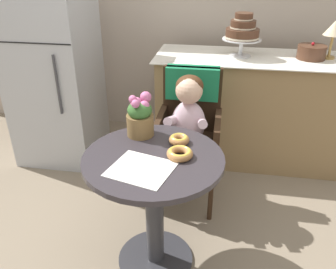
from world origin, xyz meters
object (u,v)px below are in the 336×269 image
object	(u,v)px
wicker_chair	(190,116)
refrigerator	(53,61)
flower_vase	(140,116)
tiered_cake_stand	(243,31)
donut_mid	(179,139)
round_layer_cake	(311,52)
table_lamp	(334,30)
donut_front	(180,153)
seated_child	(188,120)
cafe_table	(154,190)

from	to	relation	value
wicker_chair	refrigerator	distance (m)	1.25
flower_vase	tiered_cake_stand	xyz separation A→B (m)	(0.55, 1.08, 0.26)
refrigerator	wicker_chair	bearing A→B (deg)	-19.49
donut_mid	round_layer_cake	bearing A→B (deg)	53.57
flower_vase	round_layer_cake	size ratio (longest dim) A/B	1.16
wicker_chair	flower_vase	xyz separation A→B (m)	(-0.23, -0.47, 0.20)
donut_mid	wicker_chair	bearing A→B (deg)	89.41
flower_vase	table_lamp	world-z (taller)	table_lamp
donut_front	tiered_cake_stand	xyz separation A→B (m)	(0.30, 1.29, 0.35)
table_lamp	flower_vase	bearing A→B (deg)	-137.05
seated_child	round_layer_cake	world-z (taller)	round_layer_cake
wicker_chair	donut_front	size ratio (longest dim) A/B	7.19
donut_front	cafe_table	bearing A→B (deg)	-173.86
donut_front	table_lamp	bearing A→B (deg)	54.06
cafe_table	refrigerator	xyz separation A→B (m)	(-1.05, 1.10, 0.34)
donut_mid	refrigerator	bearing A→B (deg)	140.89
round_layer_cake	table_lamp	size ratio (longest dim) A/B	0.74
refrigerator	round_layer_cake	bearing A→B (deg)	6.14
cafe_table	wicker_chair	size ratio (longest dim) A/B	0.75
donut_front	seated_child	bearing A→B (deg)	91.98
donut_mid	table_lamp	xyz separation A→B (m)	(0.99, 1.20, 0.37)
tiered_cake_stand	round_layer_cake	bearing A→B (deg)	1.79
donut_mid	tiered_cake_stand	world-z (taller)	tiered_cake_stand
table_lamp	refrigerator	bearing A→B (deg)	-173.27
flower_vase	tiered_cake_stand	distance (m)	1.24
table_lamp	seated_child	bearing A→B (deg)	-140.28
donut_front	table_lamp	size ratio (longest dim) A/B	0.47
cafe_table	donut_front	world-z (taller)	donut_front
wicker_chair	donut_mid	distance (m)	0.54
wicker_chair	seated_child	xyz separation A→B (m)	(0.00, -0.16, 0.04)
seated_child	donut_mid	size ratio (longest dim) A/B	6.58
tiered_cake_stand	table_lamp	world-z (taller)	tiered_cake_stand
cafe_table	donut_front	xyz separation A→B (m)	(0.13, 0.01, 0.23)
wicker_chair	table_lamp	size ratio (longest dim) A/B	3.35
donut_mid	table_lamp	bearing A→B (deg)	50.26
table_lamp	donut_front	bearing A→B (deg)	-125.94
seated_child	donut_front	bearing A→B (deg)	-88.02
seated_child	round_layer_cake	bearing A→B (deg)	42.70
donut_mid	tiered_cake_stand	xyz separation A→B (m)	(0.32, 1.14, 0.35)
seated_child	refrigerator	distance (m)	1.31
wicker_chair	refrigerator	world-z (taller)	refrigerator
flower_vase	tiered_cake_stand	world-z (taller)	tiered_cake_stand
flower_vase	round_layer_cake	world-z (taller)	round_layer_cake
flower_vase	round_layer_cake	xyz separation A→B (m)	(1.08, 1.10, 0.12)
round_layer_cake	wicker_chair	bearing A→B (deg)	-143.51
round_layer_cake	refrigerator	size ratio (longest dim) A/B	0.12
donut_front	table_lamp	world-z (taller)	table_lamp
tiered_cake_stand	table_lamp	xyz separation A→B (m)	(0.67, 0.05, 0.02)
table_lamp	refrigerator	xyz separation A→B (m)	(-2.15, -0.25, -0.27)
cafe_table	flower_vase	distance (m)	0.41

